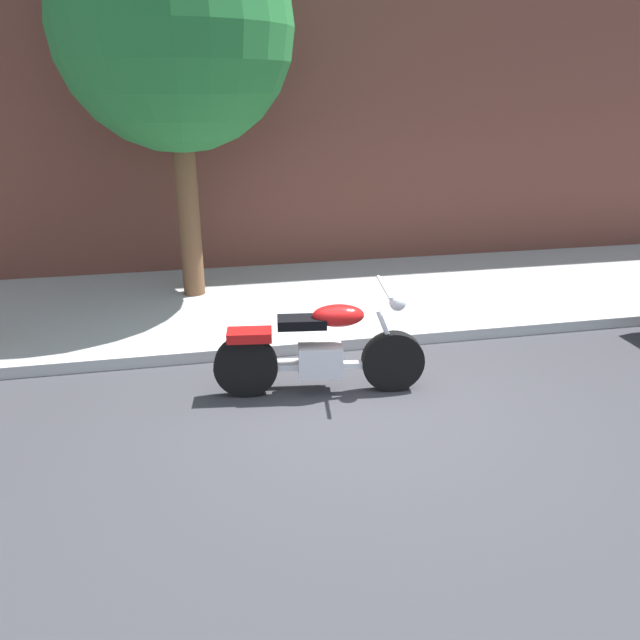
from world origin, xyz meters
TOP-DOWN VIEW (x-y plane):
  - ground_plane at (0.00, 0.00)m, footprint 60.00×60.00m
  - sidewalk at (0.00, 2.93)m, footprint 22.63×3.37m
  - motorcycle at (-0.32, 0.30)m, footprint 2.14×0.71m
  - street_tree at (-1.55, 3.36)m, footprint 3.01×3.01m

SIDE VIEW (x-z plane):
  - ground_plane at x=0.00m, z-range 0.00..0.00m
  - sidewalk at x=0.00m, z-range 0.00..0.14m
  - motorcycle at x=-0.32m, z-range -0.11..1.03m
  - street_tree at x=-1.55m, z-range 1.04..6.16m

